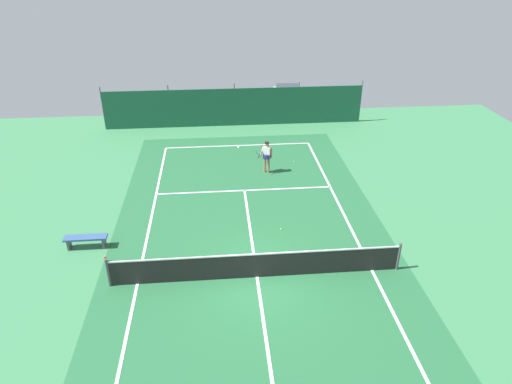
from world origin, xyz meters
name	(u,v)px	position (x,y,z in m)	size (l,w,h in m)	color
ground_plane	(257,277)	(0.00, 0.00, 0.00)	(36.00, 36.00, 0.00)	#387A4C
court_surface	(257,277)	(0.00, 0.00, 0.00)	(11.02, 26.60, 0.01)	#236038
tennis_net	(257,265)	(0.00, 0.00, 0.51)	(10.12, 0.10, 1.10)	black
back_fence	(234,113)	(0.00, 15.80, 0.67)	(16.30, 0.98, 2.70)	#195138
tennis_player	(267,155)	(1.25, 8.28, 0.96)	(0.85, 0.64, 1.64)	#9E7051
tennis_ball_near_player	(281,229)	(1.25, 2.90, 0.03)	(0.07, 0.07, 0.07)	#CCDB33
tennis_ball_midcourt	(294,162)	(2.86, 9.34, 0.03)	(0.07, 0.07, 0.07)	#CCDB33
parked_car	(288,99)	(3.78, 17.93, 0.84)	(2.26, 4.32, 1.68)	silver
courtside_bench	(86,239)	(-6.31, 2.36, 0.37)	(1.60, 0.40, 0.49)	#335184
water_bottle	(105,259)	(-5.43, 1.38, 0.12)	(0.08, 0.08, 0.24)	#D84C38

